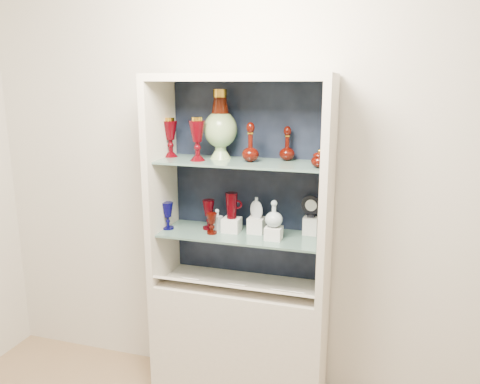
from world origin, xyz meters
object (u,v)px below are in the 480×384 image
(ruby_goblet_tall, at_px, (209,215))
(cameo_medallion, at_px, (311,206))
(ruby_goblet_small, at_px, (212,224))
(clear_round_decanter, at_px, (274,214))
(ruby_decanter_b, at_px, (287,142))
(clear_square_bottle, at_px, (217,220))
(pedestal_lamp_left, at_px, (170,137))
(flat_flask, at_px, (256,207))
(pedestal_lamp_right, at_px, (197,139))
(ruby_pitcher, at_px, (232,206))
(enamel_urn, at_px, (220,124))
(cobalt_goblet, at_px, (168,216))
(ruby_decanter_a, at_px, (250,140))
(lidded_bowl, at_px, (320,158))

(ruby_goblet_tall, height_order, cameo_medallion, cameo_medallion)
(ruby_goblet_tall, bearing_deg, cameo_medallion, 7.52)
(ruby_goblet_small, height_order, clear_round_decanter, clear_round_decanter)
(ruby_decanter_b, xyz_separation_m, clear_square_bottle, (-0.38, -0.09, -0.46))
(pedestal_lamp_left, height_order, flat_flask, pedestal_lamp_left)
(flat_flask, bearing_deg, ruby_goblet_small, -134.00)
(ruby_goblet_small, relative_size, clear_square_bottle, 0.92)
(clear_round_decanter, height_order, cameo_medallion, cameo_medallion)
(pedestal_lamp_right, bearing_deg, ruby_pitcher, 23.12)
(enamel_urn, bearing_deg, flat_flask, -3.84)
(ruby_decanter_b, bearing_deg, ruby_goblet_tall, -171.58)
(clear_square_bottle, relative_size, flat_flask, 1.07)
(ruby_pitcher, bearing_deg, cobalt_goblet, -179.11)
(clear_square_bottle, height_order, clear_round_decanter, clear_round_decanter)
(ruby_pitcher, relative_size, clear_square_bottle, 1.13)
(pedestal_lamp_left, distance_m, flat_flask, 0.64)
(ruby_decanter_a, relative_size, cameo_medallion, 1.86)
(ruby_goblet_tall, relative_size, flat_flask, 1.42)
(pedestal_lamp_left, relative_size, ruby_decanter_b, 1.12)
(ruby_goblet_small, bearing_deg, ruby_goblet_tall, 121.30)
(enamel_urn, bearing_deg, lidded_bowl, -13.33)
(lidded_bowl, distance_m, ruby_goblet_tall, 0.76)
(lidded_bowl, distance_m, flat_flask, 0.50)
(ruby_goblet_tall, height_order, clear_round_decanter, clear_round_decanter)
(pedestal_lamp_right, height_order, lidded_bowl, pedestal_lamp_right)
(pedestal_lamp_left, relative_size, ruby_goblet_small, 1.87)
(ruby_decanter_a, distance_m, flat_flask, 0.39)
(clear_square_bottle, bearing_deg, ruby_goblet_tall, 160.82)
(ruby_goblet_tall, bearing_deg, ruby_decanter_a, -7.41)
(enamel_urn, height_order, ruby_decanter_a, enamel_urn)
(cameo_medallion, bearing_deg, pedestal_lamp_right, -160.68)
(pedestal_lamp_right, bearing_deg, clear_round_decanter, 1.14)
(lidded_bowl, bearing_deg, cobalt_goblet, 177.18)
(ruby_goblet_tall, xyz_separation_m, flat_flask, (0.29, 0.01, 0.06))
(ruby_goblet_tall, bearing_deg, pedestal_lamp_left, 178.89)
(enamel_urn, height_order, cobalt_goblet, enamel_urn)
(clear_square_bottle, bearing_deg, ruby_pitcher, 10.02)
(lidded_bowl, xyz_separation_m, clear_square_bottle, (-0.59, 0.09, -0.40))
(enamel_urn, xyz_separation_m, lidded_bowl, (0.58, -0.14, -0.15))
(pedestal_lamp_left, distance_m, ruby_goblet_tall, 0.50)
(ruby_decanter_a, relative_size, clear_square_bottle, 1.83)
(ruby_decanter_a, xyz_separation_m, ruby_decanter_b, (0.18, 0.10, -0.02))
(flat_flask, bearing_deg, ruby_decanter_b, 43.65)
(enamel_urn, distance_m, ruby_decanter_b, 0.39)
(cobalt_goblet, distance_m, flat_flask, 0.53)
(clear_round_decanter, bearing_deg, cobalt_goblet, 179.59)
(pedestal_lamp_right, bearing_deg, lidded_bowl, -2.54)
(ruby_pitcher, height_order, flat_flask, ruby_pitcher)
(ruby_goblet_small, relative_size, ruby_pitcher, 0.81)
(clear_square_bottle, xyz_separation_m, clear_round_decanter, (0.35, -0.05, 0.08))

